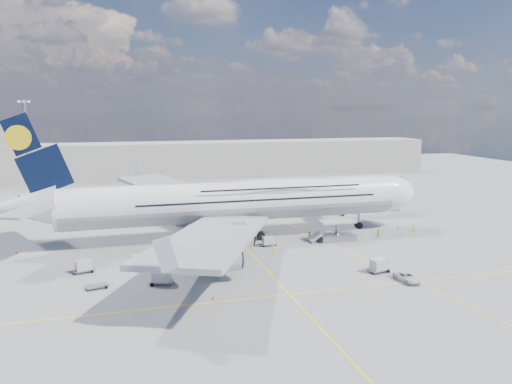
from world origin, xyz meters
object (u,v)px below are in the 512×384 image
object	(u,v)px
service_van	(407,277)
crew_tug	(273,250)
dolly_row_b	(141,261)
crew_loader	(379,233)
baggage_tug	(227,258)
cone_nose	(398,227)
catering_truck_inner	(189,207)
crew_van	(309,236)
dolly_nose_far	(379,265)
jet_bridge	(356,185)
dolly_row_c	(161,276)
cargo_loader	(336,234)
light_mast	(28,155)
catering_truck_outer	(110,197)
cone_wing_right_inner	(228,251)
cone_wing_right_outer	(213,297)
cone_wing_left_inner	(209,213)
dolly_nose_near	(268,241)
dolly_back	(84,266)
airliner	(237,200)
cone_tail	(16,252)
cone_wing_left_outer	(125,213)
dolly_row_a	(97,286)
crew_nose	(413,229)
crew_wing	(190,266)

from	to	relation	value
service_van	crew_tug	world-z (taller)	crew_tug
dolly_row_b	crew_loader	distance (m)	43.48
baggage_tug	cone_nose	world-z (taller)	baggage_tug
baggage_tug	catering_truck_inner	distance (m)	36.84
baggage_tug	crew_van	xyz separation A→B (m)	(17.28, 9.41, 0.07)
crew_loader	crew_van	world-z (taller)	crew_loader
dolly_nose_far	jet_bridge	bearing A→B (deg)	52.57
crew_tug	dolly_row_c	bearing A→B (deg)	-158.56
cargo_loader	light_mast	distance (m)	71.72
jet_bridge	crew_tug	world-z (taller)	jet_bridge
catering_truck_outer	cone_wing_right_inner	xyz separation A→B (m)	(19.23, -48.31, -1.57)
catering_truck_outer	cone_wing_right_outer	xyz separation A→B (m)	(13.06, -68.07, -1.55)
crew_tug	cone_wing_left_inner	world-z (taller)	crew_tug
crew_loader	catering_truck_outer	bearing A→B (deg)	170.30
cone_wing_right_outer	dolly_nose_near	bearing A→B (deg)	57.57
dolly_back	airliner	bearing A→B (deg)	11.90
dolly_row_b	cone_wing_left_inner	size ratio (longest dim) A/B	5.24
catering_truck_outer	cone_tail	world-z (taller)	catering_truck_outer
airliner	catering_truck_inner	xyz separation A→B (m)	(-5.79, 21.89, -5.00)
catering_truck_outer	cone_wing_left_outer	distance (m)	12.65
dolly_nose_near	cone_tail	size ratio (longest dim) A/B	4.49
airliner	crew_tug	world-z (taller)	airliner
jet_bridge	cone_nose	world-z (taller)	jet_bridge
airliner	dolly_back	xyz separation A→B (m)	(-26.14, -13.78, -5.89)
cone_nose	cone_tail	size ratio (longest dim) A/B	0.90
dolly_row_c	cone_wing_right_outer	xyz separation A→B (m)	(5.74, -7.40, -0.82)
crew_tug	cone_wing_right_inner	world-z (taller)	crew_tug
dolly_back	dolly_row_b	bearing A→B (deg)	-16.70
dolly_row_b	cone_wing_left_outer	size ratio (longest dim) A/B	5.56
service_van	cone_wing_left_inner	world-z (taller)	service_van
cargo_loader	cone_nose	size ratio (longest dim) A/B	16.25
light_mast	dolly_nose_near	size ratio (longest dim) A/B	9.68
dolly_back	cone_tail	xyz separation A→B (m)	(-11.21, 12.70, -0.70)
dolly_row_a	crew_tug	distance (m)	28.20
service_van	cargo_loader	bearing A→B (deg)	86.09
baggage_tug	cone_wing_left_outer	distance (m)	44.25
crew_nose	dolly_row_c	bearing A→B (deg)	176.35
airliner	cargo_loader	xyz separation A→B (m)	(16.56, -7.11, -5.62)
cone_tail	catering_truck_inner	bearing A→B (deg)	36.06
dolly_back	dolly_row_c	bearing A→B (deg)	-53.22
service_van	crew_wing	world-z (taller)	crew_wing
baggage_tug	service_van	xyz separation A→B (m)	(22.03, -14.80, -0.11)
airliner	dolly_nose_near	world-z (taller)	airliner
catering_truck_inner	service_van	distance (m)	56.40
cone_wing_left_inner	airliner	bearing A→B (deg)	-85.72
crew_tug	cone_nose	world-z (taller)	crew_tug
dolly_row_b	baggage_tug	distance (m)	12.96
dolly_back	service_van	world-z (taller)	dolly_back
airliner	baggage_tug	xyz separation A→B (m)	(-5.12, -14.92, -6.15)
baggage_tug	cone_nose	xyz separation A→B (m)	(37.34, 12.70, -0.46)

